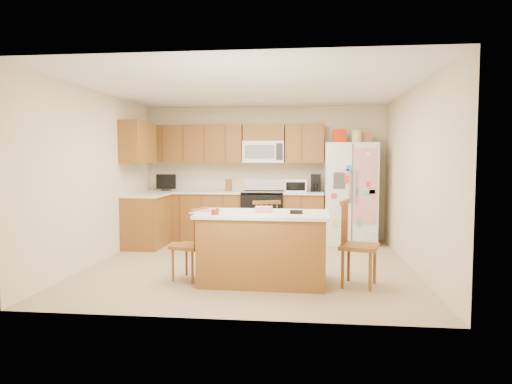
# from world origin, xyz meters

# --- Properties ---
(ground) EXTENTS (4.50, 4.50, 0.00)m
(ground) POSITION_xyz_m (0.00, 0.00, 0.00)
(ground) COLOR #A0885B
(ground) RESTS_ON ground
(room_shell) EXTENTS (4.60, 4.60, 2.52)m
(room_shell) POSITION_xyz_m (0.00, 0.00, 1.44)
(room_shell) COLOR beige
(room_shell) RESTS_ON ground
(cabinetry) EXTENTS (3.36, 1.56, 2.15)m
(cabinetry) POSITION_xyz_m (-0.98, 1.79, 0.91)
(cabinetry) COLOR brown
(cabinetry) RESTS_ON ground
(stove) EXTENTS (0.76, 0.65, 1.13)m
(stove) POSITION_xyz_m (0.00, 1.94, 0.47)
(stove) COLOR black
(stove) RESTS_ON ground
(refrigerator) EXTENTS (0.90, 0.79, 2.04)m
(refrigerator) POSITION_xyz_m (1.57, 1.87, 0.92)
(refrigerator) COLOR white
(refrigerator) RESTS_ON ground
(island) EXTENTS (1.67, 0.96, 0.95)m
(island) POSITION_xyz_m (0.27, -0.90, 0.44)
(island) COLOR brown
(island) RESTS_ON ground
(windsor_chair_left) EXTENTS (0.47, 0.48, 0.91)m
(windsor_chair_left) POSITION_xyz_m (-0.65, -0.88, 0.43)
(windsor_chair_left) COLOR brown
(windsor_chair_left) RESTS_ON ground
(windsor_chair_back) EXTENTS (0.52, 0.51, 0.95)m
(windsor_chair_back) POSITION_xyz_m (0.20, -0.12, 0.45)
(windsor_chair_back) COLOR brown
(windsor_chair_back) RESTS_ON ground
(windsor_chair_right) EXTENTS (0.53, 0.54, 1.03)m
(windsor_chair_right) POSITION_xyz_m (1.39, -0.94, 0.49)
(windsor_chair_right) COLOR brown
(windsor_chair_right) RESTS_ON ground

